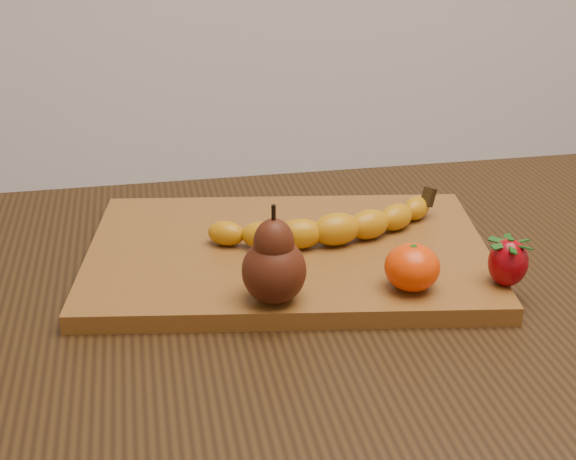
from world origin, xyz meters
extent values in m
cube|color=black|center=(0.00, 0.00, 0.74)|extent=(1.00, 0.70, 0.04)
cylinder|color=black|center=(-0.45, 0.30, 0.36)|extent=(0.05, 0.05, 0.72)
cylinder|color=black|center=(0.45, 0.30, 0.36)|extent=(0.05, 0.05, 0.72)
cube|color=brown|center=(-0.10, 0.07, 0.77)|extent=(0.49, 0.37, 0.02)
ellipsoid|color=#E93802|center=(0.01, -0.06, 0.80)|extent=(0.06, 0.06, 0.05)
camera|label=1|loc=(-0.25, -0.74, 1.17)|focal=50.00mm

